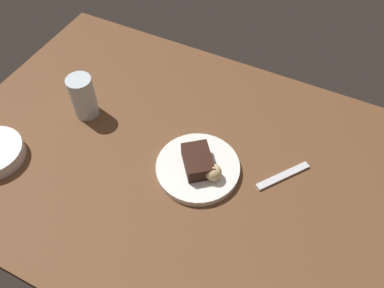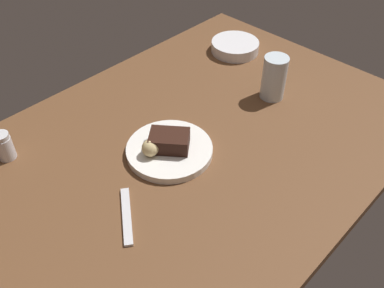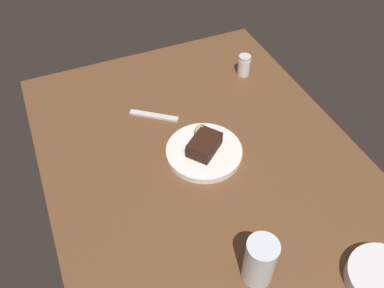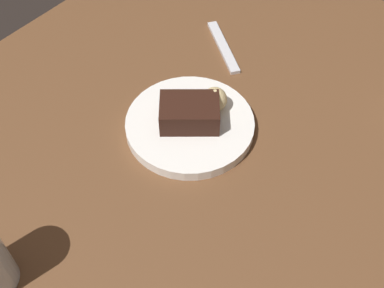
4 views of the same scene
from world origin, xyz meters
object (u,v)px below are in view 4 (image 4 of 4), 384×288
at_px(dessert_plate, 190,125).
at_px(chocolate_cake_slice, 189,113).
at_px(dessert_spoon, 223,47).
at_px(bread_roll, 215,99).

height_order(dessert_plate, chocolate_cake_slice, chocolate_cake_slice).
xyz_separation_m(dessert_plate, dessert_spoon, (0.20, 0.08, -0.01)).
height_order(chocolate_cake_slice, bread_roll, same).
bearing_deg(dessert_plate, bread_roll, -16.21).
relative_size(chocolate_cake_slice, dessert_spoon, 0.63).
bearing_deg(chocolate_cake_slice, dessert_plate, -1.94).
distance_m(chocolate_cake_slice, bread_roll, 0.05).
distance_m(chocolate_cake_slice, dessert_spoon, 0.22).
bearing_deg(bread_roll, dessert_plate, 163.79).
bearing_deg(bread_roll, chocolate_cake_slice, 164.00).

